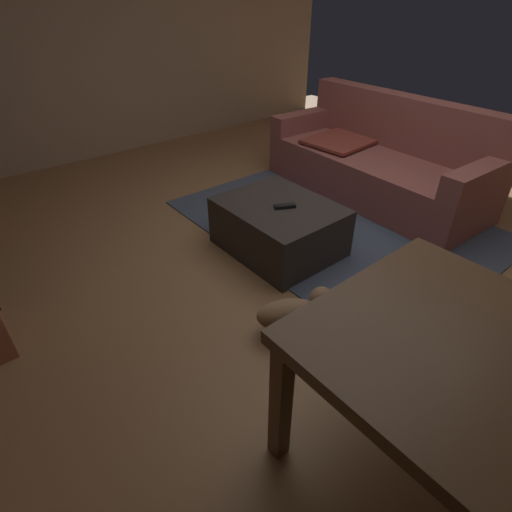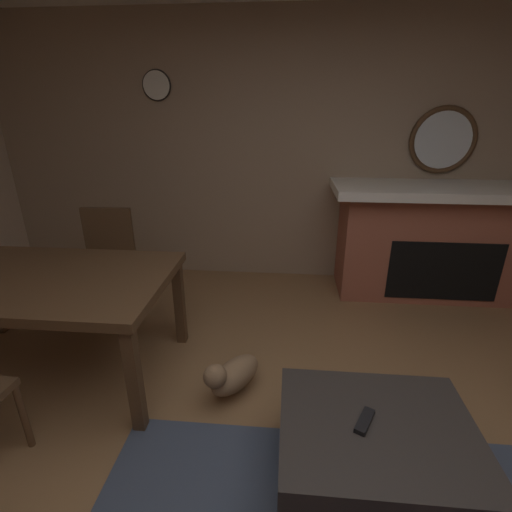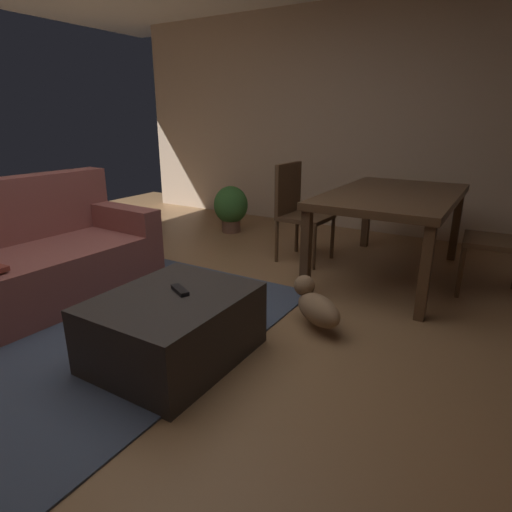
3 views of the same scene
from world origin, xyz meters
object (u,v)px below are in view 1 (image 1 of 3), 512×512
Objects in this scene: small_dog at (295,312)px; couch at (378,163)px; tv_remote at (285,206)px; ottoman_coffee_table at (279,227)px.

couch is at bearing 114.68° from small_dog.
tv_remote is (0.23, -1.47, 0.09)m from couch.
tv_remote reaches higher than ottoman_coffee_table.
couch is 13.81× the size of tv_remote.
couch reaches higher than ottoman_coffee_table.
small_dog is at bearing -36.03° from ottoman_coffee_table.
tv_remote is at bearing -81.19° from couch.
tv_remote reaches higher than small_dog.
tv_remote is at bearing -5.26° from ottoman_coffee_table.
tv_remote is at bearing 141.91° from small_dog.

